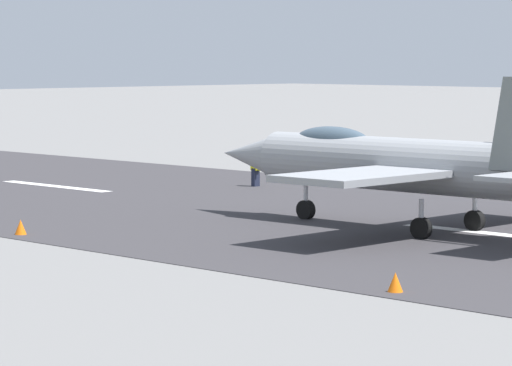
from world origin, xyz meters
The scene contains 6 objects.
ground_plane centered at (0.00, 0.00, 0.00)m, with size 400.00×400.00×0.00m, color slate.
runway_strip centered at (-0.02, 0.00, 0.01)m, with size 240.00×26.00×0.02m.
fighter_jet centered at (2.35, 1.34, 2.46)m, with size 17.56×13.70×5.66m.
crew_person centered at (18.45, -6.93, 0.85)m, with size 0.70×0.36×1.69m.
marker_cone_near centered at (-6.06, 12.13, 0.28)m, with size 0.44×0.44×0.55m, color orange.
marker_cone_mid centered at (11.15, 12.13, 0.28)m, with size 0.44×0.44×0.55m, color orange.
Camera 1 is at (-29.82, 41.03, 6.33)m, focal length 98.26 mm.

